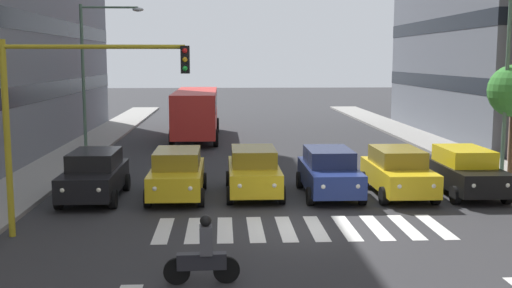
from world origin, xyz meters
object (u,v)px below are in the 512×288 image
at_px(traffic_light_gantry, 61,103).
at_px(street_lamp_right, 93,64).
at_px(car_2, 329,172).
at_px(car_1, 398,172).
at_px(car_0, 465,171).
at_px(car_3, 254,171).
at_px(car_4, 177,173).
at_px(car_5, 95,175).
at_px(street_lamp_left, 494,61).
at_px(bus_behind_traffic, 196,109).
at_px(motorcycle_with_rider, 203,256).

bearing_deg(traffic_light_gantry, street_lamp_right, -82.01).
bearing_deg(car_2, car_1, 178.03).
relative_size(car_0, car_3, 1.00).
xyz_separation_m(car_4, car_5, (2.92, 0.09, 0.00)).
xyz_separation_m(traffic_light_gantry, street_lamp_left, (-15.41, -7.41, 1.14)).
relative_size(car_0, street_lamp_left, 0.57).
distance_m(bus_behind_traffic, traffic_light_gantry, 21.81).
xyz_separation_m(bus_behind_traffic, street_lamp_right, (4.80, 7.23, 2.87)).
relative_size(car_0, motorcycle_with_rider, 2.61).
height_order(traffic_light_gantry, street_lamp_left, street_lamp_left).
xyz_separation_m(car_3, car_5, (5.69, 0.40, 0.00)).
height_order(motorcycle_with_rider, street_lamp_left, street_lamp_left).
relative_size(car_5, street_lamp_right, 0.59).
height_order(car_1, street_lamp_right, street_lamp_right).
bearing_deg(motorcycle_with_rider, traffic_light_gantry, -45.31).
xyz_separation_m(car_2, street_lamp_right, (10.32, -9.55, 3.85)).
height_order(car_1, traffic_light_gantry, traffic_light_gantry).
relative_size(car_1, bus_behind_traffic, 0.42).
height_order(car_2, street_lamp_right, street_lamp_right).
bearing_deg(car_2, street_lamp_right, -42.80).
distance_m(car_4, street_lamp_right, 11.38).
bearing_deg(bus_behind_traffic, car_5, 80.19).
relative_size(car_1, car_5, 1.00).
xyz_separation_m(car_5, street_lamp_right, (1.88, -9.67, 3.85)).
bearing_deg(car_3, car_4, 6.31).
xyz_separation_m(car_2, car_5, (8.44, 0.11, 0.00)).
distance_m(bus_behind_traffic, street_lamp_left, 19.19).
distance_m(car_0, traffic_light_gantry, 14.40).
bearing_deg(traffic_light_gantry, motorcycle_with_rider, 134.69).
xyz_separation_m(car_2, street_lamp_left, (-7.10, -2.65, 4.01)).
relative_size(car_3, car_5, 1.00).
bearing_deg(car_5, car_4, -178.18).
bearing_deg(street_lamp_left, motorcycle_with_rider, 45.04).
distance_m(car_2, car_4, 5.51).
relative_size(car_3, street_lamp_left, 0.57).
relative_size(car_3, motorcycle_with_rider, 2.61).
xyz_separation_m(motorcycle_with_rider, street_lamp_left, (-11.42, -11.44, 4.25)).
height_order(car_3, motorcycle_with_rider, car_3).
height_order(car_3, car_5, same).
distance_m(car_0, car_3, 7.77).
bearing_deg(street_lamp_right, car_4, 116.65).
height_order(car_1, car_4, same).
xyz_separation_m(car_5, motorcycle_with_rider, (-4.11, 8.68, -0.24)).
bearing_deg(street_lamp_left, car_4, 11.95).
bearing_deg(traffic_light_gantry, street_lamp_left, -154.31).
distance_m(traffic_light_gantry, street_lamp_left, 17.13).
bearing_deg(car_0, car_3, -2.85).
bearing_deg(car_0, bus_behind_traffic, -58.06).
distance_m(car_4, motorcycle_with_rider, 8.85).
xyz_separation_m(car_4, street_lamp_right, (4.80, -9.57, 3.85)).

